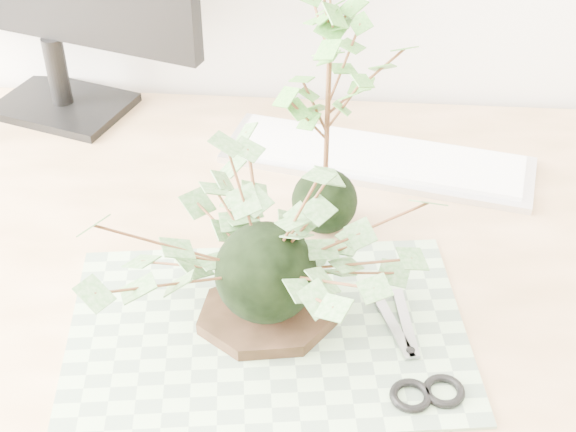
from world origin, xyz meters
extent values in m
cube|color=#DCB084|center=(0.04, 1.23, 0.72)|extent=(1.60, 0.70, 0.04)
cube|color=slate|center=(-0.02, 1.06, 0.74)|extent=(0.46, 0.34, 0.00)
cylinder|color=black|center=(-0.02, 1.08, 0.75)|extent=(0.18, 0.18, 0.01)
sphere|color=black|center=(-0.02, 1.08, 0.81)|extent=(0.11, 0.11, 0.11)
sphere|color=black|center=(0.04, 1.25, 0.78)|extent=(0.08, 0.08, 0.08)
cylinder|color=#4D2D18|center=(0.04, 1.25, 0.90)|extent=(0.01, 0.01, 0.20)
cube|color=silver|center=(0.10, 1.40, 0.74)|extent=(0.45, 0.22, 0.01)
cube|color=white|center=(0.10, 1.40, 0.75)|extent=(0.41, 0.19, 0.01)
cube|color=black|center=(-0.38, 1.52, 0.75)|extent=(0.23, 0.19, 0.01)
cylinder|color=black|center=(-0.38, 1.52, 0.81)|extent=(0.03, 0.03, 0.11)
cube|color=gray|center=(0.13, 1.08, 0.75)|extent=(0.05, 0.10, 0.00)
cube|color=gray|center=(0.15, 1.08, 0.75)|extent=(0.03, 0.10, 0.00)
torus|color=black|center=(0.12, 0.98, 0.75)|extent=(0.05, 0.05, 0.01)
torus|color=black|center=(0.15, 0.98, 0.75)|extent=(0.05, 0.05, 0.01)
camera|label=1|loc=(0.05, 0.46, 1.36)|focal=50.00mm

